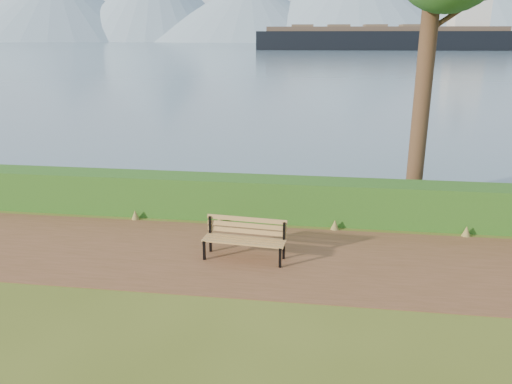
# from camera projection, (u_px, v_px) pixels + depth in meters

# --- Properties ---
(ground) EXTENTS (140.00, 140.00, 0.00)m
(ground) POSITION_uv_depth(u_px,v_px,m) (253.00, 264.00, 9.79)
(ground) COLOR #475117
(ground) RESTS_ON ground
(path) EXTENTS (40.00, 3.40, 0.01)m
(path) POSITION_uv_depth(u_px,v_px,m) (256.00, 257.00, 10.07)
(path) COLOR brown
(path) RESTS_ON ground
(hedge) EXTENTS (32.00, 0.85, 1.00)m
(hedge) POSITION_uv_depth(u_px,v_px,m) (269.00, 199.00, 12.10)
(hedge) COLOR #1D4513
(hedge) RESTS_ON ground
(water) EXTENTS (700.00, 510.00, 0.00)m
(water) POSITION_uv_depth(u_px,v_px,m) (326.00, 45.00, 255.49)
(water) COLOR #4A6477
(water) RESTS_ON ground
(mountains) EXTENTS (585.00, 190.00, 70.00)m
(mountains) POSITION_uv_depth(u_px,v_px,m) (317.00, 4.00, 386.44)
(mountains) COLOR gray
(mountains) RESTS_ON ground
(bench) EXTENTS (1.68, 0.63, 0.82)m
(bench) POSITION_uv_depth(u_px,v_px,m) (245.00, 236.00, 9.91)
(bench) COLOR black
(bench) RESTS_ON ground
(cargo_ship) EXTENTS (79.71, 16.41, 24.04)m
(cargo_ship) POSITION_uv_depth(u_px,v_px,m) (392.00, 38.00, 156.56)
(cargo_ship) COLOR black
(cargo_ship) RESTS_ON ground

